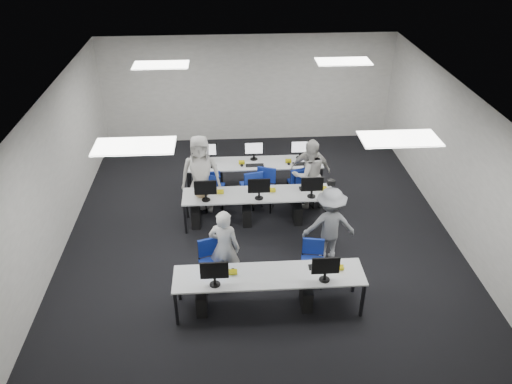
{
  "coord_description": "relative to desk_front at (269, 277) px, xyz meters",
  "views": [
    {
      "loc": [
        -0.63,
        -8.76,
        6.24
      ],
      "look_at": [
        -0.07,
        -0.17,
        1.0
      ],
      "focal_mm": 35.0,
      "sensor_mm": 36.0,
      "label": 1
    }
  ],
  "objects": [
    {
      "name": "student_3",
      "position": [
        1.25,
        3.5,
        0.09
      ],
      "size": [
        0.95,
        0.54,
        1.53
      ],
      "primitive_type": "imported",
      "rotation": [
        0.0,
        0.0,
        -0.2
      ],
      "color": "beige",
      "rests_on": "ground"
    },
    {
      "name": "handbag",
      "position": [
        -1.19,
        2.53,
        0.18
      ],
      "size": [
        0.33,
        0.22,
        0.26
      ],
      "primitive_type": "ellipsoid",
      "rotation": [
        0.0,
        0.0,
        -0.04
      ],
      "color": "#A58855",
      "rests_on": "desk_mid"
    },
    {
      "name": "desk_back",
      "position": [
        0.0,
        4.0,
        0.0
      ],
      "size": [
        3.2,
        0.7,
        0.73
      ],
      "color": "silver",
      "rests_on": "ground"
    },
    {
      "name": "student_0",
      "position": [
        -0.74,
        0.74,
        0.09
      ],
      "size": [
        0.64,
        0.51,
        1.55
      ],
      "primitive_type": "imported",
      "rotation": [
        0.0,
        0.0,
        2.87
      ],
      "color": "beige",
      "rests_on": "ground"
    },
    {
      "name": "chair_6",
      "position": [
        -0.11,
        3.38,
        -0.39
      ],
      "size": [
        0.54,
        0.57,
        0.91
      ],
      "rotation": [
        0.0,
        0.0,
        0.21
      ],
      "color": "navy",
      "rests_on": "ground"
    },
    {
      "name": "student_1",
      "position": [
        1.17,
        3.24,
        0.12
      ],
      "size": [
        0.87,
        0.74,
        1.6
      ],
      "primitive_type": "imported",
      "rotation": [
        0.0,
        0.0,
        3.32
      ],
      "color": "beige",
      "rests_on": "ground"
    },
    {
      "name": "chair_7",
      "position": [
        1.0,
        3.51,
        -0.41
      ],
      "size": [
        0.54,
        0.56,
        0.86
      ],
      "rotation": [
        0.0,
        0.0,
        0.31
      ],
      "color": "navy",
      "rests_on": "ground"
    },
    {
      "name": "dslr_camera",
      "position": [
        1.26,
        1.47,
        0.94
      ],
      "size": [
        0.14,
        0.18,
        0.1
      ],
      "primitive_type": "cube",
      "rotation": [
        0.0,
        0.0,
        3.16
      ],
      "color": "black",
      "rests_on": "photographer"
    },
    {
      "name": "equipment_back",
      "position": [
        0.19,
        4.02,
        -0.32
      ],
      "size": [
        2.91,
        0.41,
        1.19
      ],
      "color": "white",
      "rests_on": "desk_back"
    },
    {
      "name": "room",
      "position": [
        0.0,
        2.4,
        0.82
      ],
      "size": [
        9.0,
        9.02,
        3.0
      ],
      "color": "black",
      "rests_on": "ground"
    },
    {
      "name": "chair_3",
      "position": [
        0.18,
        3.23,
        -0.39
      ],
      "size": [
        0.58,
        0.61,
        0.91
      ],
      "rotation": [
        0.0,
        0.0,
        -0.34
      ],
      "color": "navy",
      "rests_on": "ground"
    },
    {
      "name": "equipment_mid",
      "position": [
        -0.19,
        2.58,
        -0.32
      ],
      "size": [
        2.91,
        0.41,
        1.19
      ],
      "color": "white",
      "rests_on": "desk_mid"
    },
    {
      "name": "photographer",
      "position": [
        1.27,
        1.29,
        0.1
      ],
      "size": [
        1.02,
        0.6,
        1.56
      ],
      "primitive_type": "imported",
      "rotation": [
        0.0,
        0.0,
        3.16
      ],
      "color": "slate",
      "rests_on": "ground"
    },
    {
      "name": "chair_1",
      "position": [
        0.85,
        0.64,
        -0.42
      ],
      "size": [
        0.48,
        0.51,
        0.84
      ],
      "rotation": [
        0.0,
        0.0,
        -0.18
      ],
      "color": "navy",
      "rests_on": "ground"
    },
    {
      "name": "equipment_front",
      "position": [
        -0.19,
        -0.02,
        -0.32
      ],
      "size": [
        2.51,
        0.41,
        1.19
      ],
      "color": "#0E49B6",
      "rests_on": "desk_front"
    },
    {
      "name": "student_2",
      "position": [
        -1.22,
        3.27,
        0.21
      ],
      "size": [
        0.87,
        0.57,
        1.78
      ],
      "primitive_type": "imported",
      "rotation": [
        0.0,
        0.0,
        0.0
      ],
      "color": "beige",
      "rests_on": "ground"
    },
    {
      "name": "desk_front",
      "position": [
        0.0,
        0.0,
        0.0
      ],
      "size": [
        3.2,
        0.7,
        0.73
      ],
      "color": "silver",
      "rests_on": "ground"
    },
    {
      "name": "chair_4",
      "position": [
        1.03,
        3.22,
        -0.41
      ],
      "size": [
        0.55,
        0.58,
        0.86
      ],
      "rotation": [
        0.0,
        0.0,
        0.36
      ],
      "color": "navy",
      "rests_on": "ground"
    },
    {
      "name": "chair_2",
      "position": [
        -0.98,
        3.26,
        -0.42
      ],
      "size": [
        0.45,
        0.49,
        0.83
      ],
      "rotation": [
        0.0,
        0.0,
        0.11
      ],
      "color": "navy",
      "rests_on": "ground"
    },
    {
      "name": "ceiling_panels",
      "position": [
        0.0,
        2.4,
        2.3
      ],
      "size": [
        5.2,
        4.6,
        0.02
      ],
      "color": "white",
      "rests_on": "room"
    },
    {
      "name": "desk_mid",
      "position": [
        0.0,
        2.6,
        0.0
      ],
      "size": [
        3.2,
        0.7,
        0.73
      ],
      "color": "silver",
      "rests_on": "ground"
    },
    {
      "name": "chair_0",
      "position": [
        -0.95,
        0.66,
        -0.4
      ],
      "size": [
        0.57,
        0.59,
        0.9
      ],
      "rotation": [
        0.0,
        0.0,
        0.31
      ],
      "color": "navy",
      "rests_on": "ground"
    },
    {
      "name": "chair_5",
      "position": [
        -0.95,
        3.44,
        -0.42
      ],
      "size": [
        0.5,
        0.52,
        0.82
      ],
      "rotation": [
        0.0,
        0.0,
        -0.24
      ],
      "color": "navy",
      "rests_on": "ground"
    }
  ]
}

